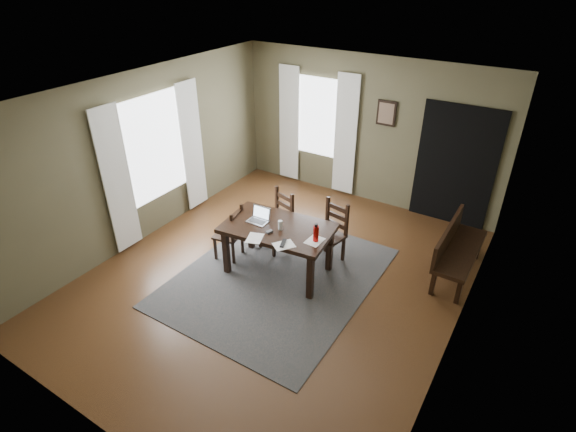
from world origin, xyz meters
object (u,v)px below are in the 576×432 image
Objects in this scene: chair_end at (231,234)px; laptop at (259,217)px; water_bottle at (316,233)px; chair_back_right at (330,233)px; chair_back_left at (278,221)px; dining_table at (278,232)px; bench at (456,246)px.

laptop is (0.50, 0.08, 0.41)m from chair_end.
water_bottle is (1.45, 0.04, 0.48)m from chair_end.
chair_end is at bearing -138.83° from chair_back_right.
dining_table is at bearing -39.42° from chair_back_left.
bench is at bearing 33.60° from chair_back_left.
bench is at bearing 40.46° from water_bottle.
bench is at bearing 103.67° from chair_end.
chair_back_right is at bearing 25.27° from chair_back_left.
chair_end is 0.77m from chair_back_left.
water_bottle is (0.96, -0.04, 0.07)m from laptop.
chair_end is 0.89× the size of chair_back_left.
dining_table is 1.68× the size of chair_back_right.
chair_back_left is 0.88m from chair_back_right.
chair_end is 0.89× the size of chair_back_right.
chair_back_left reaches higher than chair_back_right.
chair_back_left is (-0.36, 0.53, -0.21)m from dining_table.
bench reaches higher than dining_table.
chair_back_right is 0.83m from water_bottle.
water_bottle reaches higher than bench.
water_bottle is (0.99, -0.58, 0.43)m from chair_back_left.
dining_table is 2.58m from bench.
laptop is at bearing 117.29° from bench.
dining_table is 1.67× the size of chair_back_left.
dining_table is 0.86m from chair_back_right.
chair_back_right reaches higher than bench.
chair_back_right and laptop have the same top height.
chair_end is 2.91× the size of laptop.
dining_table is 5.45× the size of laptop.
chair_back_left is at bearing 117.49° from dining_table.
water_bottle is (0.12, -0.71, 0.43)m from chair_back_right.
chair_back_left is at bearing -159.87° from chair_back_right.
water_bottle is at bearing -10.07° from dining_table.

